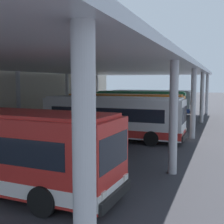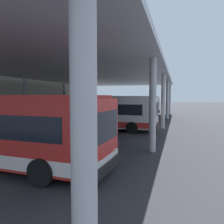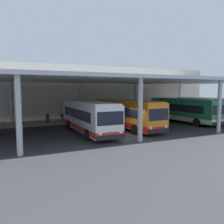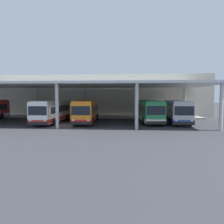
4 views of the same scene
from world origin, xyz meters
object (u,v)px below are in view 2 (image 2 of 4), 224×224
at_px(bus_far_bay, 121,106).
at_px(bench_waiting, 23,120).
at_px(bus_departing, 128,105).
at_px(bus_second_bay, 101,112).
at_px(trash_bin, 7,123).
at_px(bus_middle_bay, 110,109).

bearing_deg(bus_far_bay, bench_waiting, 152.43).
bearing_deg(bench_waiting, bus_departing, -23.04).
bearing_deg(bus_second_bay, bus_far_bay, 6.63).
height_order(bus_second_bay, trash_bin, bus_second_bay).
relative_size(bus_middle_bay, trash_bin, 10.88).
distance_m(bench_waiting, trash_bin, 2.73).
bearing_deg(bench_waiting, bus_second_bay, -90.81).
xyz_separation_m(bus_middle_bay, bus_far_bay, (9.05, 1.00, 0.00)).
height_order(bus_middle_bay, trash_bin, bus_middle_bay).
height_order(bus_middle_bay, bench_waiting, bus_middle_bay).
relative_size(bus_second_bay, bus_far_bay, 0.99).
distance_m(bus_middle_bay, bench_waiting, 9.48).
relative_size(bus_second_bay, bench_waiting, 5.86).
bearing_deg(bench_waiting, trash_bin, -171.07).
xyz_separation_m(bus_second_bay, bus_departing, (17.73, 1.30, 0.00)).
height_order(bus_middle_bay, bus_far_bay, same).
distance_m(bus_far_bay, trash_bin, 17.80).
height_order(bus_second_bay, bench_waiting, bus_second_bay).
bearing_deg(bus_far_bay, bus_second_bay, -173.37).
xyz_separation_m(bus_middle_bay, bus_departing, (12.92, 0.69, 0.00)).
bearing_deg(trash_bin, bus_departing, -19.18).
xyz_separation_m(bus_departing, bench_waiting, (-17.61, 7.49, -0.99)).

